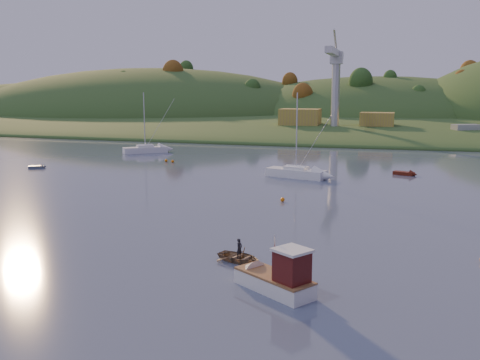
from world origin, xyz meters
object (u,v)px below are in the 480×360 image
(sailboat_near, at_px, (145,149))
(sailboat_far, at_px, (296,172))
(red_tender, at_px, (408,174))
(fishing_boat, at_px, (270,275))
(canoe, at_px, (239,257))
(grey_dinghy, at_px, (40,167))

(sailboat_near, xyz_separation_m, sailboat_far, (34.63, -21.34, 0.01))
(red_tender, bearing_deg, fishing_boat, -79.57)
(sailboat_far, bearing_deg, canoe, -70.06)
(fishing_boat, height_order, red_tender, fishing_boat)
(sailboat_far, bearing_deg, sailboat_near, 164.13)
(sailboat_far, xyz_separation_m, canoe, (2.87, -39.36, -0.42))
(fishing_boat, relative_size, red_tender, 1.77)
(fishing_boat, xyz_separation_m, red_tender, (9.51, 50.64, -0.68))
(sailboat_far, distance_m, canoe, 39.47)
(sailboat_far, distance_m, red_tender, 17.10)
(canoe, relative_size, grey_dinghy, 1.23)
(red_tender, xyz_separation_m, grey_dinghy, (-57.65, -9.06, -0.03))
(sailboat_far, relative_size, grey_dinghy, 4.25)
(sailboat_near, height_order, canoe, sailboat_near)
(fishing_boat, xyz_separation_m, canoe, (-3.42, 4.76, -0.56))
(sailboat_far, relative_size, canoe, 3.46)
(fishing_boat, relative_size, canoe, 1.87)
(sailboat_near, relative_size, grey_dinghy, 4.18)
(sailboat_near, relative_size, red_tender, 3.23)
(sailboat_near, xyz_separation_m, red_tender, (50.43, -14.82, -0.52))
(sailboat_far, distance_m, grey_dinghy, 41.92)
(fishing_boat, distance_m, canoe, 5.89)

